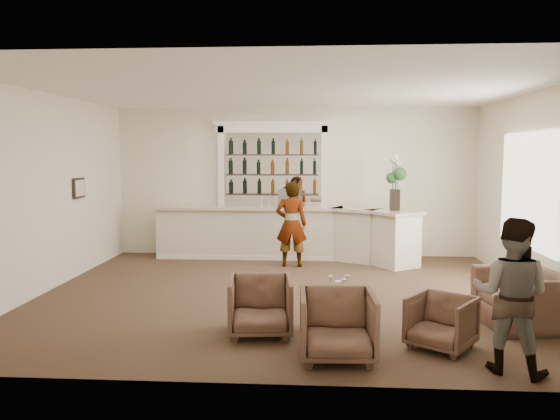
% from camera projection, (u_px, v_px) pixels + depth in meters
% --- Properties ---
extents(ground, '(8.00, 8.00, 0.00)m').
position_uv_depth(ground, '(287.00, 294.00, 8.93)').
color(ground, brown).
rests_on(ground, ground).
extents(room_shell, '(8.04, 7.02, 3.32)m').
position_uv_depth(room_shell, '(298.00, 151.00, 9.38)').
color(room_shell, '#F1E6C8').
rests_on(room_shell, ground).
extents(bar_counter, '(5.72, 1.80, 1.14)m').
position_uv_depth(bar_counter, '(287.00, 233.00, 11.85)').
color(bar_counter, white).
rests_on(bar_counter, ground).
extents(back_bar_alcove, '(2.64, 0.25, 3.00)m').
position_uv_depth(back_bar_alcove, '(273.00, 165.00, 12.13)').
color(back_bar_alcove, white).
rests_on(back_bar_alcove, ground).
extents(cocktail_table, '(0.68, 0.68, 0.50)m').
position_uv_depth(cocktail_table, '(340.00, 311.00, 7.11)').
color(cocktail_table, '#45311E').
rests_on(cocktail_table, ground).
extents(sommelier, '(0.63, 0.42, 1.73)m').
position_uv_depth(sommelier, '(291.00, 224.00, 11.04)').
color(sommelier, gray).
rests_on(sommelier, ground).
extents(guest, '(1.00, 0.93, 1.64)m').
position_uv_depth(guest, '(511.00, 295.00, 5.70)').
color(guest, gray).
rests_on(guest, ground).
extents(armchair_left, '(0.88, 0.90, 0.74)m').
position_uv_depth(armchair_left, '(260.00, 306.00, 6.92)').
color(armchair_left, brown).
rests_on(armchair_left, ground).
extents(armchair_center, '(0.86, 0.88, 0.77)m').
position_uv_depth(armchair_center, '(337.00, 325.00, 6.09)').
color(armchair_center, brown).
rests_on(armchair_center, ground).
extents(armchair_right, '(0.96, 0.96, 0.64)m').
position_uv_depth(armchair_right, '(441.00, 322.00, 6.43)').
color(armchair_right, brown).
rests_on(armchair_right, ground).
extents(armchair_far, '(1.14, 1.26, 0.73)m').
position_uv_depth(armchair_far, '(523.00, 299.00, 7.27)').
color(armchair_far, brown).
rests_on(armchair_far, ground).
extents(espresso_machine, '(0.49, 0.43, 0.39)m').
position_uv_depth(espresso_machine, '(290.00, 198.00, 11.73)').
color(espresso_machine, silver).
rests_on(espresso_machine, bar_counter).
extents(flower_vase, '(0.30, 0.30, 1.13)m').
position_uv_depth(flower_vase, '(395.00, 179.00, 11.07)').
color(flower_vase, black).
rests_on(flower_vase, bar_counter).
extents(wine_glass_bar_left, '(0.07, 0.07, 0.21)m').
position_uv_depth(wine_glass_bar_left, '(262.00, 202.00, 11.83)').
color(wine_glass_bar_left, white).
rests_on(wine_glass_bar_left, bar_counter).
extents(wine_glass_bar_right, '(0.07, 0.07, 0.21)m').
position_uv_depth(wine_glass_bar_right, '(270.00, 202.00, 11.86)').
color(wine_glass_bar_right, white).
rests_on(wine_glass_bar_right, bar_counter).
extents(wine_glass_tbl_a, '(0.07, 0.07, 0.21)m').
position_uv_depth(wine_glass_tbl_a, '(331.00, 284.00, 7.11)').
color(wine_glass_tbl_a, white).
rests_on(wine_glass_tbl_a, cocktail_table).
extents(wine_glass_tbl_b, '(0.07, 0.07, 0.21)m').
position_uv_depth(wine_glass_tbl_b, '(347.00, 283.00, 7.14)').
color(wine_glass_tbl_b, white).
rests_on(wine_glass_tbl_b, cocktail_table).
extents(wine_glass_tbl_c, '(0.07, 0.07, 0.21)m').
position_uv_depth(wine_glass_tbl_c, '(344.00, 287.00, 6.94)').
color(wine_glass_tbl_c, white).
rests_on(wine_glass_tbl_c, cocktail_table).
extents(napkin_holder, '(0.08, 0.08, 0.12)m').
position_uv_depth(napkin_holder, '(338.00, 285.00, 7.21)').
color(napkin_holder, white).
rests_on(napkin_holder, cocktail_table).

